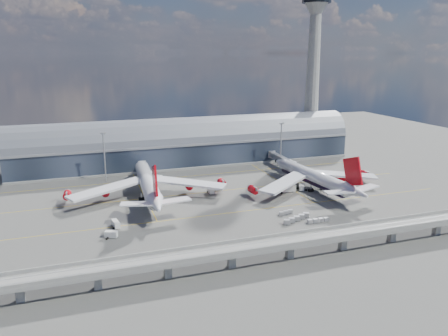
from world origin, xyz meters
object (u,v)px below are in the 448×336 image
object	(u,v)px
airliner_right	(314,178)
service_truck_3	(302,187)
cargo_train_1	(297,219)
cargo_train_2	(318,220)
floodlight_mast_left	(104,155)
cargo_train_0	(286,213)
service_truck_2	(286,189)
service_truck_1	(111,234)
control_tower	(313,74)
service_truck_4	(211,190)
service_truck_0	(116,224)
service_truck_5	(157,178)
floodlight_mast_right	(281,143)
airliner_left	(148,184)

from	to	relation	value
airliner_right	service_truck_3	distance (m)	7.78
cargo_train_1	cargo_train_2	world-z (taller)	cargo_train_1
floodlight_mast_left	cargo_train_0	xyz separation A→B (m)	(66.64, -74.17, -12.83)
service_truck_2	service_truck_1	bearing A→B (deg)	112.31
cargo_train_1	cargo_train_2	distance (m)	8.28
control_tower	cargo_train_2	distance (m)	138.74
service_truck_4	service_truck_3	bearing A→B (deg)	-9.95
service_truck_0	service_truck_5	size ratio (longest dim) A/B	1.10
service_truck_1	service_truck_2	size ratio (longest dim) A/B	0.52
service_truck_2	service_truck_3	world-z (taller)	service_truck_2
service_truck_3	cargo_train_0	xyz separation A→B (m)	(-22.20, -27.61, -0.65)
airliner_right	cargo_train_1	distance (m)	44.54
service_truck_1	cargo_train_1	world-z (taller)	service_truck_1
service_truck_5	service_truck_2	bearing A→B (deg)	-89.83
floodlight_mast_left	service_truck_0	size ratio (longest dim) A/B	4.13
floodlight_mast_right	cargo_train_0	distance (m)	82.33
airliner_left	cargo_train_1	distance (m)	69.37
floodlight_mast_right	cargo_train_1	size ratio (longest dim) A/B	1.83
airliner_left	service_truck_1	world-z (taller)	airliner_left
service_truck_2	cargo_train_0	distance (m)	30.18
cargo_train_2	cargo_train_1	bearing A→B (deg)	58.41
service_truck_2	service_truck_5	world-z (taller)	service_truck_2
floodlight_mast_right	service_truck_1	bearing A→B (deg)	-144.00
floodlight_mast_left	airliner_right	xyz separation A→B (m)	(95.13, -47.43, -7.68)
airliner_right	service_truck_2	size ratio (longest dim) A/B	7.74
floodlight_mast_right	cargo_train_0	bearing A→B (deg)	-114.22
control_tower	service_truck_5	bearing A→B (deg)	-162.22
airliner_right	cargo_train_1	world-z (taller)	airliner_right
service_truck_2	cargo_train_2	world-z (taller)	service_truck_2
floodlight_mast_left	service_truck_3	bearing A→B (deg)	-27.66
floodlight_mast_left	service_truck_1	world-z (taller)	floodlight_mast_left
airliner_right	service_truck_5	xyz separation A→B (m)	(-69.77, 40.26, -4.60)
floodlight_mast_right	cargo_train_2	xyz separation A→B (m)	(-25.39, -86.10, -12.82)
floodlight_mast_left	service_truck_5	bearing A→B (deg)	-15.78
service_truck_1	service_truck_5	bearing A→B (deg)	0.52
floodlight_mast_right	cargo_train_0	size ratio (longest dim) A/B	3.67
airliner_right	service_truck_5	distance (m)	80.68
airliner_left	cargo_train_2	world-z (taller)	airliner_left
cargo_train_0	cargo_train_1	size ratio (longest dim) A/B	0.50
control_tower	service_truck_0	distance (m)	172.50
airliner_right	service_truck_1	distance (m)	102.61
airliner_left	service_truck_0	size ratio (longest dim) A/B	12.53
floodlight_mast_right	cargo_train_2	size ratio (longest dim) A/B	2.73
service_truck_1	service_truck_5	world-z (taller)	service_truck_5
floodlight_mast_left	control_tower	bearing A→B (deg)	11.72
airliner_left	service_truck_3	xyz separation A→B (m)	(72.33, -11.33, -5.35)
service_truck_1	floodlight_mast_right	bearing A→B (deg)	-30.47
airliner_right	cargo_train_0	world-z (taller)	airliner_right
floodlight_mast_right	airliner_right	size ratio (longest dim) A/B	0.36
airliner_left	cargo_train_0	xyz separation A→B (m)	(50.13, -38.94, -5.99)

